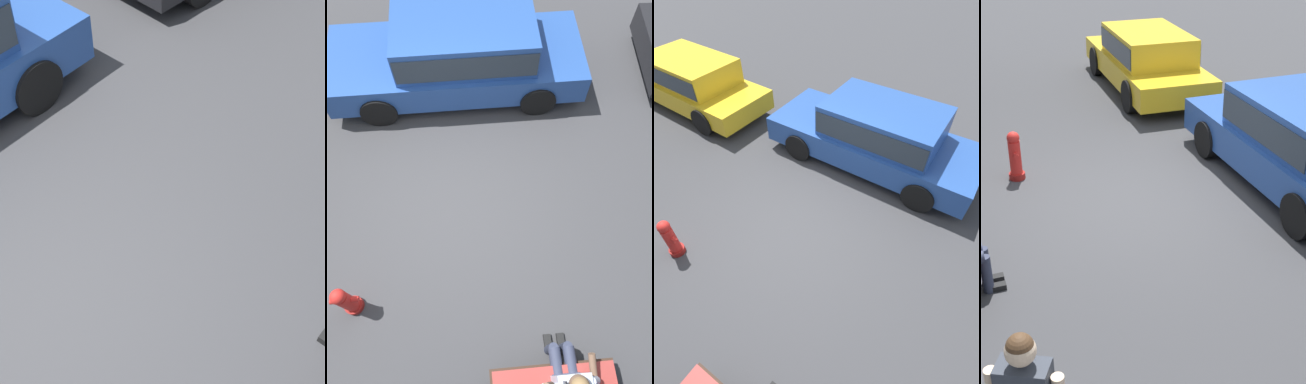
{
  "view_description": "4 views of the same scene",
  "coord_description": "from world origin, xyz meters",
  "views": [
    {
      "loc": [
        1.29,
        2.6,
        4.48
      ],
      "look_at": [
        -1.06,
        0.6,
        0.82
      ],
      "focal_mm": 55.0,
      "sensor_mm": 36.0,
      "label": 1
    },
    {
      "loc": [
        -0.4,
        2.6,
        5.56
      ],
      "look_at": [
        -0.6,
        0.34,
        0.94
      ],
      "focal_mm": 35.0,
      "sensor_mm": 36.0,
      "label": 2
    },
    {
      "loc": [
        -2.16,
        2.6,
        4.49
      ],
      "look_at": [
        -0.34,
        -0.15,
        1.06
      ],
      "focal_mm": 28.0,
      "sensor_mm": 36.0,
      "label": 3
    },
    {
      "loc": [
        -7.26,
        2.6,
        4.26
      ],
      "look_at": [
        -1.18,
        0.33,
        0.83
      ],
      "focal_mm": 55.0,
      "sensor_mm": 36.0,
      "label": 4
    }
  ],
  "objects": [
    {
      "name": "ground_plane",
      "position": [
        0.0,
        0.0,
        0.0
      ],
      "size": [
        60.0,
        60.0,
        0.0
      ],
      "primitive_type": "plane",
      "color": "#38383A"
    },
    {
      "name": "person_on_phone",
      "position": [
        -1.32,
        2.68,
        0.69
      ],
      "size": [
        0.73,
        0.74,
        1.32
      ],
      "color": "#2D3347",
      "rests_on": "ground_plane"
    },
    {
      "name": "parked_car_mid",
      "position": [
        -0.32,
        -2.52,
        0.79
      ],
      "size": [
        4.51,
        1.81,
        1.44
      ],
      "color": "#23478E",
      "rests_on": "ground_plane"
    },
    {
      "name": "fire_hydrant",
      "position": [
        1.45,
        1.54,
        0.39
      ],
      "size": [
        0.38,
        0.26,
        0.81
      ],
      "color": "maroon",
      "rests_on": "ground_plane"
    }
  ]
}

